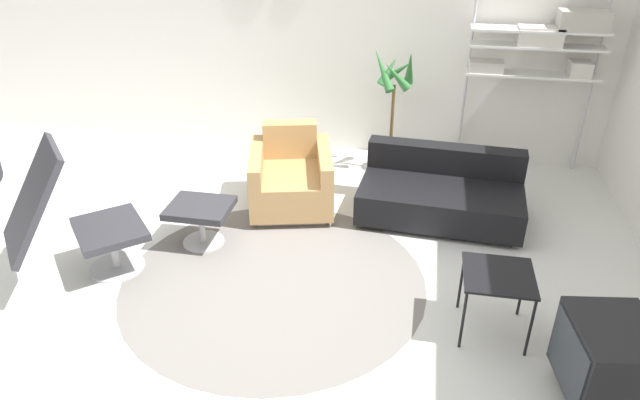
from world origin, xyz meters
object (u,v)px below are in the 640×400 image
object	(u,v)px
couch_low	(441,194)
ottoman	(200,214)
lounge_chair	(45,201)
crt_television	(607,363)
side_table	(498,280)
potted_plant	(392,119)
armchair_red	(291,180)
shelf_unit	(547,44)

from	to	relation	value
couch_low	ottoman	bearing A→B (deg)	27.22
lounge_chair	couch_low	bearing A→B (deg)	77.98
couch_low	crt_television	world-z (taller)	couch_low
side_table	potted_plant	size ratio (longest dim) A/B	0.35
ottoman	side_table	world-z (taller)	side_table
armchair_red	couch_low	distance (m)	1.44
ottoman	armchair_red	xyz separation A→B (m)	(0.61, 0.82, -0.02)
ottoman	armchair_red	size ratio (longest dim) A/B	0.51
ottoman	crt_television	size ratio (longest dim) A/B	0.86
ottoman	lounge_chair	bearing A→B (deg)	-138.47
ottoman	shelf_unit	xyz separation A→B (m)	(2.97, 2.10, 1.09)
lounge_chair	crt_television	distance (m)	3.90
armchair_red	couch_low	bearing A→B (deg)	168.74
crt_television	lounge_chair	bearing A→B (deg)	74.47
lounge_chair	ottoman	xyz separation A→B (m)	(0.86, 0.76, -0.45)
ottoman	potted_plant	size ratio (longest dim) A/B	0.39
ottoman	couch_low	distance (m)	2.23
lounge_chair	ottoman	distance (m)	1.23
couch_low	shelf_unit	xyz separation A→B (m)	(0.93, 1.22, 1.16)
couch_low	lounge_chair	bearing A→B (deg)	33.40
armchair_red	crt_television	distance (m)	3.16
armchair_red	potted_plant	world-z (taller)	potted_plant
side_table	potted_plant	bearing A→B (deg)	109.71
side_table	potted_plant	xyz separation A→B (m)	(-0.91, 2.55, 0.16)
armchair_red	potted_plant	bearing A→B (deg)	-144.70
couch_low	crt_television	distance (m)	2.34
shelf_unit	lounge_chair	bearing A→B (deg)	-143.22
couch_low	side_table	xyz separation A→B (m)	(0.36, -1.59, 0.21)
couch_low	potted_plant	distance (m)	1.16
lounge_chair	shelf_unit	bearing A→B (deg)	85.25
armchair_red	crt_television	bearing A→B (deg)	125.16
lounge_chair	potted_plant	size ratio (longest dim) A/B	0.91
lounge_chair	shelf_unit	distance (m)	4.83
lounge_chair	potted_plant	bearing A→B (deg)	96.33
side_table	crt_television	xyz separation A→B (m)	(0.58, -0.55, -0.12)
lounge_chair	armchair_red	xyz separation A→B (m)	(1.47, 1.58, -0.46)
ottoman	shelf_unit	bearing A→B (deg)	35.28
couch_low	side_table	distance (m)	1.64
crt_television	potted_plant	distance (m)	3.45
shelf_unit	side_table	bearing A→B (deg)	-101.40
ottoman	potted_plant	world-z (taller)	potted_plant
ottoman	armchair_red	distance (m)	1.02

